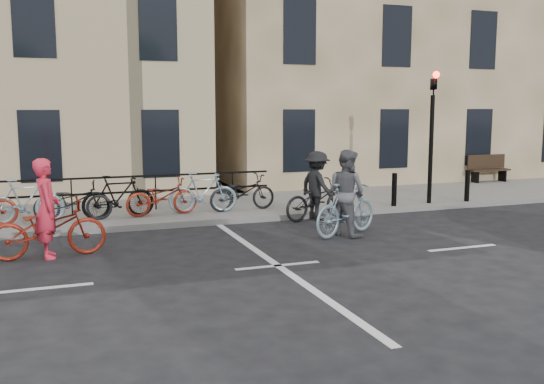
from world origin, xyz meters
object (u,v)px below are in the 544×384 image
object	(u,v)px
cyclist_pink	(48,223)
cyclist_grey	(346,201)
traffic_light	(432,121)
bench	(488,167)
cyclist_dark	(317,193)

from	to	relation	value
cyclist_pink	cyclist_grey	size ratio (longest dim) A/B	1.07
traffic_light	bench	world-z (taller)	traffic_light
traffic_light	cyclist_grey	bearing A→B (deg)	-147.88
traffic_light	cyclist_dark	bearing A→B (deg)	-173.15
cyclist_dark	cyclist_pink	bearing A→B (deg)	90.94
traffic_light	cyclist_dark	size ratio (longest dim) A/B	1.89
bench	traffic_light	bearing A→B (deg)	-144.75
cyclist_grey	cyclist_dark	bearing A→B (deg)	-29.11
cyclist_grey	traffic_light	bearing A→B (deg)	-81.61
bench	cyclist_pink	distance (m)	15.90
cyclist_grey	cyclist_pink	bearing A→B (deg)	64.78
traffic_light	cyclist_grey	world-z (taller)	traffic_light
cyclist_pink	cyclist_dark	xyz separation A→B (m)	(6.40, 1.81, 0.03)
cyclist_pink	cyclist_grey	bearing A→B (deg)	-95.41
cyclist_dark	bench	bearing A→B (deg)	-80.53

